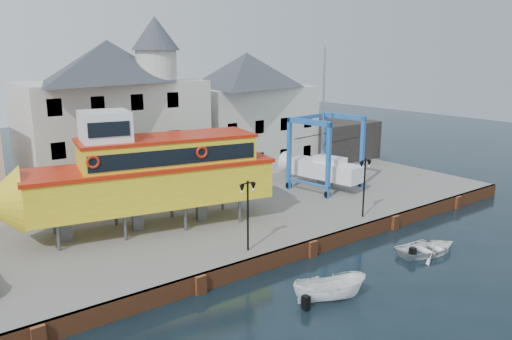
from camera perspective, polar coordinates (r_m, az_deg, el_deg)
ground at (r=31.41m, az=6.38°, el=-9.75°), size 140.00×140.00×0.00m
hardstanding at (r=39.40m, az=-4.70°, el=-4.09°), size 44.00×22.00×1.00m
quay_wall at (r=31.29m, az=6.27°, el=-8.85°), size 44.00×0.47×1.00m
building_white_main at (r=42.31m, az=-15.96°, el=6.14°), size 14.00×8.30×14.00m
building_white_right at (r=49.61m, az=-1.04°, el=6.78°), size 12.00×8.00×11.20m
shed_dark at (r=55.16m, az=8.65°, el=3.52°), size 8.00×7.00×4.00m
lamp_post_left at (r=28.43m, az=-0.95°, el=-3.22°), size 1.12×0.32×4.20m
lamp_post_right at (r=35.08m, az=12.33°, el=-0.32°), size 1.12×0.32×4.20m
tour_boat at (r=32.58m, az=-13.60°, el=-0.51°), size 18.42×7.69×7.81m
travel_lift at (r=42.90m, az=7.20°, el=0.70°), size 6.04×7.94×11.68m
motorboat_a at (r=26.41m, az=8.34°, el=-14.52°), size 4.06×2.95×1.47m
motorboat_b at (r=33.44m, az=19.02°, el=-8.96°), size 4.75×3.82×0.87m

